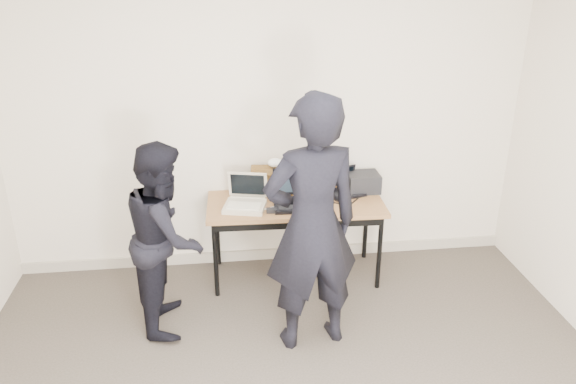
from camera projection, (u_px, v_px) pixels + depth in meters
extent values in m
cube|color=beige|center=(267.00, 120.00, 4.85)|extent=(4.50, 0.05, 2.70)
cube|color=olive|center=(295.00, 204.00, 4.79)|extent=(1.52, 0.70, 0.03)
cylinder|color=black|center=(216.00, 260.00, 4.64)|extent=(0.04, 0.04, 0.68)
cylinder|color=black|center=(379.00, 252.00, 4.75)|extent=(0.04, 0.04, 0.68)
cylinder|color=black|center=(217.00, 231.00, 5.12)|extent=(0.04, 0.04, 0.68)
cylinder|color=black|center=(366.00, 225.00, 5.24)|extent=(0.04, 0.04, 0.68)
cube|color=black|center=(299.00, 225.00, 4.56)|extent=(1.40, 0.06, 0.06)
cube|color=beige|center=(245.00, 207.00, 4.66)|extent=(0.39, 0.35, 0.04)
cube|color=silver|center=(244.00, 206.00, 4.62)|extent=(0.30, 0.21, 0.01)
cube|color=beige|center=(248.00, 184.00, 4.75)|extent=(0.34, 0.13, 0.23)
cube|color=black|center=(248.00, 185.00, 4.74)|extent=(0.29, 0.10, 0.19)
cube|color=beige|center=(248.00, 198.00, 4.78)|extent=(0.29, 0.09, 0.02)
cube|color=black|center=(297.00, 206.00, 4.69)|extent=(0.39, 0.30, 0.03)
cube|color=black|center=(297.00, 205.00, 4.65)|extent=(0.32, 0.17, 0.01)
cube|color=black|center=(295.00, 181.00, 4.80)|extent=(0.38, 0.10, 0.27)
cube|color=#26333F|center=(295.00, 181.00, 4.79)|extent=(0.33, 0.07, 0.22)
cube|color=black|center=(295.00, 197.00, 4.82)|extent=(0.34, 0.03, 0.02)
cube|color=black|center=(346.00, 194.00, 4.93)|extent=(0.35, 0.30, 0.02)
cube|color=black|center=(347.00, 193.00, 4.90)|extent=(0.27, 0.19, 0.01)
cube|color=black|center=(338.00, 176.00, 5.01)|extent=(0.31, 0.16, 0.20)
cube|color=black|center=(339.00, 176.00, 5.00)|extent=(0.27, 0.13, 0.17)
cube|color=black|center=(340.00, 188.00, 5.02)|extent=(0.27, 0.09, 0.01)
cube|color=brown|center=(272.00, 181.00, 4.92)|extent=(0.37, 0.19, 0.24)
cube|color=brown|center=(272.00, 172.00, 4.83)|extent=(0.37, 0.11, 0.07)
cube|color=brown|center=(290.00, 182.00, 4.93)|extent=(0.03, 0.10, 0.02)
ellipsoid|color=white|center=(275.00, 163.00, 4.86)|extent=(0.14, 0.12, 0.08)
cube|color=black|center=(363.00, 182.00, 4.99)|extent=(0.28, 0.24, 0.16)
cube|color=black|center=(272.00, 211.00, 4.59)|extent=(0.09, 0.06, 0.03)
cube|color=black|center=(246.00, 203.00, 4.75)|extent=(0.24, 0.24, 0.01)
cube|color=silver|center=(270.00, 208.00, 4.67)|extent=(0.26, 0.12, 0.01)
cube|color=black|center=(313.00, 192.00, 4.99)|extent=(0.25, 0.01, 0.01)
cube|color=silver|center=(297.00, 208.00, 4.67)|extent=(0.20, 0.17, 0.01)
cube|color=black|center=(331.00, 202.00, 4.78)|extent=(0.29, 0.18, 0.01)
cube|color=black|center=(356.00, 200.00, 4.82)|extent=(0.17, 0.22, 0.01)
imported|color=black|center=(312.00, 226.00, 3.86)|extent=(0.76, 0.58, 1.90)
imported|color=black|center=(166.00, 236.00, 4.18)|extent=(0.56, 0.72, 1.47)
cube|color=#AA9F8D|center=(270.00, 254.00, 5.32)|extent=(4.50, 0.03, 0.10)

